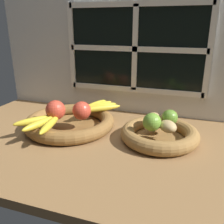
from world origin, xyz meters
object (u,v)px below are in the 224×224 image
Objects in this scene: lime_far at (170,117)px; chili_pepper at (163,126)px; banana_bunch_back at (97,107)px; banana_bunch_front at (43,122)px; lime_near at (152,122)px; potato_back at (167,119)px; fruit_bowl_right at (159,134)px; apple_red_right at (82,111)px; potato_small at (168,126)px; potato_oblong at (152,119)px; apple_red_front at (56,110)px; fruit_bowl_left at (70,122)px.

lime_far is 0.56× the size of chili_pepper.
banana_bunch_front is at bearing -117.54° from banana_bunch_back.
lime_near is 9.33cm from lime_far.
banana_bunch_front is 40.74cm from lime_near.
banana_bunch_front is at bearing -159.32° from potato_back.
banana_bunch_back is at bearing 166.86° from lime_far.
apple_red_right is at bearing -177.05° from fruit_bowl_right.
fruit_bowl_right is 7.63cm from lime_near.
potato_small is 8.84cm from potato_oblong.
potato_small is (44.23, 1.78, -1.84)cm from apple_red_front.
potato_small and potato_oblong have the same top height.
potato_back is 1.05× the size of lime_far.
banana_bunch_back is (12.44, 23.85, -0.07)cm from banana_bunch_front.
banana_bunch_back is at bearing 156.18° from potato_small.
lime_far reaches higher than fruit_bowl_left.
potato_small is 3.46cm from chili_pepper.
banana_bunch_back is 36.05cm from potato_small.
lime_near is (0.99, -6.51, 1.16)cm from potato_oblong.
potato_oblong is 5.68cm from potato_back.
banana_bunch_back is (7.97, 11.44, 4.18)cm from fruit_bowl_left.
potato_small is at bearing -2.53° from apple_red_right.
apple_red_right reaches higher than potato_back.
apple_red_front reaches higher than banana_bunch_back.
banana_bunch_back is at bearing 159.04° from fruit_bowl_right.
fruit_bowl_left is 9.49cm from apple_red_right.
fruit_bowl_right is 4.09cm from chili_pepper.
potato_small is at bearing -4.36° from fruit_bowl_left.
lime_near reaches higher than potato_small.
lime_near reaches higher than fruit_bowl_right.
banana_bunch_front is 26.90cm from banana_bunch_back.
banana_bunch_back reaches higher than fruit_bowl_left.
potato_back is (33.11, 5.90, -1.52)cm from apple_red_right.
fruit_bowl_left is 9.00cm from apple_red_front.
banana_bunch_back is 27.76cm from potato_oblong.
fruit_bowl_right is (37.82, 0.00, 0.02)cm from fruit_bowl_left.
apple_red_front reaches higher than banana_bunch_front.
apple_red_front is (-3.29, -4.90, 6.80)cm from fruit_bowl_left.
fruit_bowl_right is 6.89cm from potato_back.
potato_back is 0.59× the size of chili_pepper.
potato_oblong is 1.26× the size of lime_near.
potato_oblong is at bearing 8.91° from apple_red_right.
apple_red_front reaches higher than potato_oblong.
lime_near is (-5.64, -0.66, 1.20)cm from potato_small.
potato_back is (-1.17, 7.41, 0.09)cm from potato_small.
potato_oblong is 6.59cm from lime_far.
apple_red_right is at bearing -171.09° from potato_oblong.
apple_red_front is 10.48cm from apple_red_right.
lime_near is (28.64, -2.17, -0.42)cm from apple_red_right.
potato_oblong is 1.32× the size of potato_back.
banana_bunch_back is 1.81× the size of chili_pepper.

